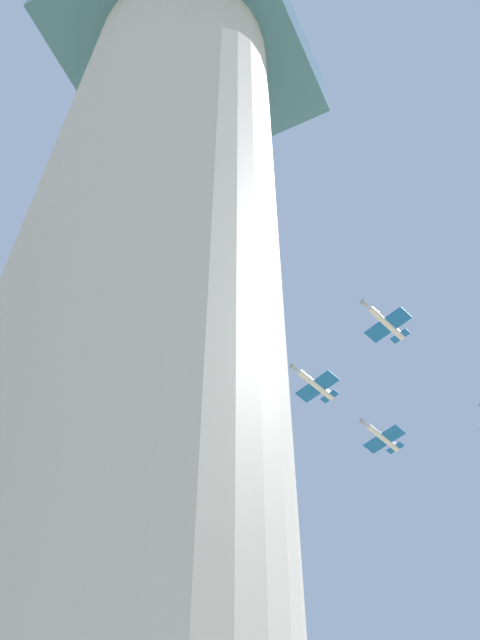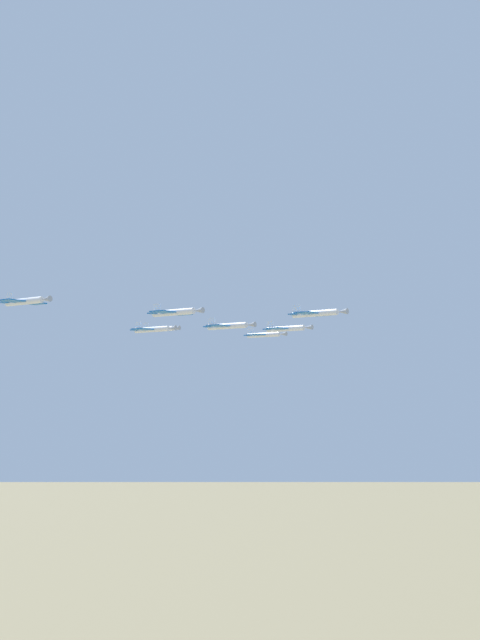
% 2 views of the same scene
% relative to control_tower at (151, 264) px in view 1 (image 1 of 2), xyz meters
% --- Properties ---
extents(control_tower, '(6.00, 6.00, 25.99)m').
position_rel_control_tower_xyz_m(control_tower, '(0.00, 0.00, 0.00)').
color(control_tower, beige).
rests_on(control_tower, ground_plane).
extents(jet_lead, '(12.41, 9.49, 2.59)m').
position_rel_control_tower_xyz_m(jet_lead, '(78.48, 36.03, 110.76)').
color(jet_lead, white).
extents(jet_port_inner, '(12.41, 9.49, 2.59)m').
position_rel_control_tower_xyz_m(jet_port_inner, '(90.59, 11.18, 110.03)').
color(jet_port_inner, white).
extents(jet_starboard_inner, '(12.41, 9.49, 2.59)m').
position_rel_control_tower_xyz_m(jet_starboard_inner, '(103.34, 48.14, 110.52)').
color(jet_starboard_inner, white).
extents(jet_port_outer, '(12.41, 9.49, 2.59)m').
position_rel_control_tower_xyz_m(jet_port_outer, '(98.81, 29.02, 109.37)').
color(jet_port_outer, white).
extents(jet_center_rear, '(12.41, 9.49, 2.59)m').
position_rel_control_tower_xyz_m(jet_center_rear, '(128.19, 60.25, 112.13)').
color(jet_center_rear, white).
extents(jet_port_trail, '(12.41, 9.49, 2.59)m').
position_rel_control_tower_xyz_m(jet_port_trail, '(119.14, 22.01, 109.70)').
color(jet_port_trail, white).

